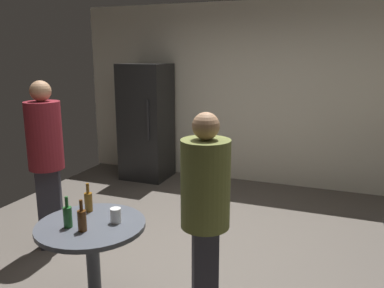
{
  "coord_description": "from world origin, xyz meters",
  "views": [
    {
      "loc": [
        1.44,
        -3.23,
        1.95
      ],
      "look_at": [
        0.04,
        0.34,
        1.07
      ],
      "focal_mm": 36.83,
      "sensor_mm": 36.0,
      "label": 1
    }
  ],
  "objects_px": {
    "foreground_table": "(92,237)",
    "beer_bottle_brown": "(82,220)",
    "beer_bottle_amber": "(88,201)",
    "beer_bottle_green": "(68,216)",
    "person_in_olive_shirt": "(205,207)",
    "refrigerator": "(146,122)",
    "person_in_maroon_shirt": "(46,153)",
    "plastic_cup_white": "(116,215)"
  },
  "relations": [
    {
      "from": "beer_bottle_amber",
      "to": "foreground_table",
      "type": "bearing_deg",
      "value": -51.45
    },
    {
      "from": "foreground_table",
      "to": "person_in_olive_shirt",
      "type": "height_order",
      "value": "person_in_olive_shirt"
    },
    {
      "from": "beer_bottle_brown",
      "to": "refrigerator",
      "type": "bearing_deg",
      "value": 110.42
    },
    {
      "from": "refrigerator",
      "to": "beer_bottle_amber",
      "type": "bearing_deg",
      "value": -70.5
    },
    {
      "from": "beer_bottle_brown",
      "to": "person_in_maroon_shirt",
      "type": "bearing_deg",
      "value": 140.67
    },
    {
      "from": "beer_bottle_brown",
      "to": "foreground_table",
      "type": "bearing_deg",
      "value": 99.5
    },
    {
      "from": "refrigerator",
      "to": "person_in_maroon_shirt",
      "type": "height_order",
      "value": "refrigerator"
    },
    {
      "from": "foreground_table",
      "to": "plastic_cup_white",
      "type": "bearing_deg",
      "value": 26.94
    },
    {
      "from": "beer_bottle_amber",
      "to": "person_in_maroon_shirt",
      "type": "height_order",
      "value": "person_in_maroon_shirt"
    },
    {
      "from": "person_in_olive_shirt",
      "to": "plastic_cup_white",
      "type": "bearing_deg",
      "value": -18.61
    },
    {
      "from": "foreground_table",
      "to": "plastic_cup_white",
      "type": "distance_m",
      "value": 0.24
    },
    {
      "from": "foreground_table",
      "to": "beer_bottle_green",
      "type": "relative_size",
      "value": 3.48
    },
    {
      "from": "foreground_table",
      "to": "beer_bottle_brown",
      "type": "bearing_deg",
      "value": -80.5
    },
    {
      "from": "person_in_maroon_shirt",
      "to": "beer_bottle_green",
      "type": "bearing_deg",
      "value": 14.69
    },
    {
      "from": "refrigerator",
      "to": "person_in_maroon_shirt",
      "type": "xyz_separation_m",
      "value": [
        0.19,
        -2.46,
        0.1
      ]
    },
    {
      "from": "beer_bottle_amber",
      "to": "beer_bottle_green",
      "type": "bearing_deg",
      "value": -83.0
    },
    {
      "from": "refrigerator",
      "to": "plastic_cup_white",
      "type": "relative_size",
      "value": 16.36
    },
    {
      "from": "refrigerator",
      "to": "beer_bottle_brown",
      "type": "xyz_separation_m",
      "value": [
        1.24,
        -3.33,
        -0.08
      ]
    },
    {
      "from": "beer_bottle_amber",
      "to": "person_in_olive_shirt",
      "type": "xyz_separation_m",
      "value": [
        0.98,
        -0.02,
        0.1
      ]
    },
    {
      "from": "beer_bottle_brown",
      "to": "person_in_olive_shirt",
      "type": "relative_size",
      "value": 0.15
    },
    {
      "from": "foreground_table",
      "to": "beer_bottle_amber",
      "type": "bearing_deg",
      "value": 128.55
    },
    {
      "from": "beer_bottle_amber",
      "to": "beer_bottle_brown",
      "type": "relative_size",
      "value": 1.0
    },
    {
      "from": "beer_bottle_green",
      "to": "person_in_maroon_shirt",
      "type": "relative_size",
      "value": 0.13
    },
    {
      "from": "refrigerator",
      "to": "foreground_table",
      "type": "xyz_separation_m",
      "value": [
        1.22,
        -3.2,
        -0.27
      ]
    },
    {
      "from": "foreground_table",
      "to": "beer_bottle_green",
      "type": "distance_m",
      "value": 0.25
    },
    {
      "from": "foreground_table",
      "to": "person_in_maroon_shirt",
      "type": "xyz_separation_m",
      "value": [
        -1.03,
        0.74,
        0.37
      ]
    },
    {
      "from": "beer_bottle_amber",
      "to": "person_in_olive_shirt",
      "type": "relative_size",
      "value": 0.15
    },
    {
      "from": "beer_bottle_green",
      "to": "person_in_olive_shirt",
      "type": "distance_m",
      "value": 0.99
    },
    {
      "from": "plastic_cup_white",
      "to": "person_in_olive_shirt",
      "type": "relative_size",
      "value": 0.07
    },
    {
      "from": "person_in_maroon_shirt",
      "to": "person_in_olive_shirt",
      "type": "bearing_deg",
      "value": 40.51
    },
    {
      "from": "foreground_table",
      "to": "person_in_olive_shirt",
      "type": "distance_m",
      "value": 0.89
    },
    {
      "from": "beer_bottle_amber",
      "to": "person_in_olive_shirt",
      "type": "height_order",
      "value": "person_in_olive_shirt"
    },
    {
      "from": "foreground_table",
      "to": "beer_bottle_brown",
      "type": "xyz_separation_m",
      "value": [
        0.02,
        -0.12,
        0.19
      ]
    },
    {
      "from": "refrigerator",
      "to": "beer_bottle_amber",
      "type": "xyz_separation_m",
      "value": [
        1.07,
        -3.01,
        -0.08
      ]
    },
    {
      "from": "refrigerator",
      "to": "plastic_cup_white",
      "type": "xyz_separation_m",
      "value": [
        1.38,
        -3.12,
        -0.11
      ]
    },
    {
      "from": "person_in_olive_shirt",
      "to": "person_in_maroon_shirt",
      "type": "xyz_separation_m",
      "value": [
        -1.86,
        0.56,
        0.08
      ]
    },
    {
      "from": "beer_bottle_green",
      "to": "foreground_table",
      "type": "bearing_deg",
      "value": 43.61
    },
    {
      "from": "beer_bottle_amber",
      "to": "beer_bottle_brown",
      "type": "xyz_separation_m",
      "value": [
        0.17,
        -0.31,
        0.0
      ]
    },
    {
      "from": "beer_bottle_amber",
      "to": "plastic_cup_white",
      "type": "distance_m",
      "value": 0.33
    },
    {
      "from": "plastic_cup_white",
      "to": "person_in_maroon_shirt",
      "type": "xyz_separation_m",
      "value": [
        -1.19,
        0.66,
        0.21
      ]
    },
    {
      "from": "refrigerator",
      "to": "beer_bottle_green",
      "type": "distance_m",
      "value": 3.49
    },
    {
      "from": "beer_bottle_amber",
      "to": "beer_bottle_green",
      "type": "height_order",
      "value": "same"
    }
  ]
}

